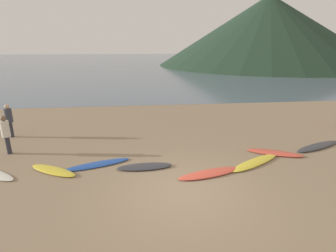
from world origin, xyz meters
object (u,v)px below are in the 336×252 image
at_px(surfboard_3, 145,167).
at_px(surfboard_7, 318,146).
at_px(surfboard_1, 53,170).
at_px(surfboard_4, 210,173).
at_px(person_0, 9,118).
at_px(surfboard_2, 98,164).
at_px(surfboard_5, 255,162).
at_px(person_2, 6,132).
at_px(surfboard_6, 275,153).

bearing_deg(surfboard_3, surfboard_7, 6.13).
xyz_separation_m(surfboard_1, surfboard_4, (5.29, -0.79, -0.00)).
relative_size(surfboard_1, surfboard_3, 1.00).
relative_size(surfboard_4, person_0, 1.45).
height_order(surfboard_7, person_0, person_0).
relative_size(surfboard_1, surfboard_2, 0.83).
bearing_deg(surfboard_4, surfboard_5, 4.30).
relative_size(surfboard_1, person_2, 1.24).
xyz_separation_m(surfboard_1, surfboard_5, (7.19, -0.14, -0.01)).
bearing_deg(surfboard_2, person_2, 139.11).
height_order(surfboard_5, person_2, person_2).
bearing_deg(person_2, person_0, 99.51).
bearing_deg(surfboard_1, surfboard_6, 35.65).
bearing_deg(surfboard_7, surfboard_4, 177.37).
relative_size(surfboard_2, surfboard_4, 1.03).
height_order(surfboard_2, surfboard_4, surfboard_4).
bearing_deg(person_2, surfboard_7, -14.65).
relative_size(surfboard_3, person_0, 1.24).
bearing_deg(surfboard_6, surfboard_1, -151.10).
bearing_deg(surfboard_5, surfboard_2, 145.14).
distance_m(surfboard_6, person_2, 10.64).
bearing_deg(surfboard_2, surfboard_6, -16.79).
distance_m(surfboard_2, surfboard_4, 4.02).
relative_size(surfboard_3, surfboard_4, 0.85).
xyz_separation_m(surfboard_3, surfboard_7, (7.38, 1.13, 0.00)).
height_order(surfboard_1, surfboard_6, surfboard_1).
bearing_deg(surfboard_4, surfboard_2, 148.69).
xyz_separation_m(surfboard_1, person_2, (-2.21, 1.82, 0.87)).
relative_size(surfboard_7, person_2, 1.68).
xyz_separation_m(surfboard_7, person_2, (-12.72, 0.74, 0.88)).
height_order(surfboard_5, surfboard_7, surfboard_7).
relative_size(surfboard_1, surfboard_4, 0.85).
bearing_deg(surfboard_3, surfboard_2, 164.30).
xyz_separation_m(surfboard_2, surfboard_7, (9.07, 0.73, 0.01)).
xyz_separation_m(surfboard_2, person_0, (-4.44, 3.54, 0.89)).
distance_m(surfboard_1, person_2, 2.99).
height_order(surfboard_3, person_0, person_0).
bearing_deg(surfboard_2, surfboard_3, -32.16).
bearing_deg(surfboard_5, person_0, 128.40).
xyz_separation_m(surfboard_5, person_2, (-9.40, 1.95, 0.88)).
height_order(surfboard_2, surfboard_7, surfboard_7).
relative_size(surfboard_2, surfboard_5, 0.92).
distance_m(surfboard_3, person_0, 7.34).
distance_m(surfboard_1, surfboard_4, 5.35).
height_order(surfboard_7, person_2, person_2).
distance_m(surfboard_6, surfboard_7, 2.23).
bearing_deg(person_2, surfboard_3, -30.55).
distance_m(surfboard_2, person_0, 5.75).
height_order(surfboard_1, person_0, person_0).
relative_size(person_0, person_2, 1.00).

